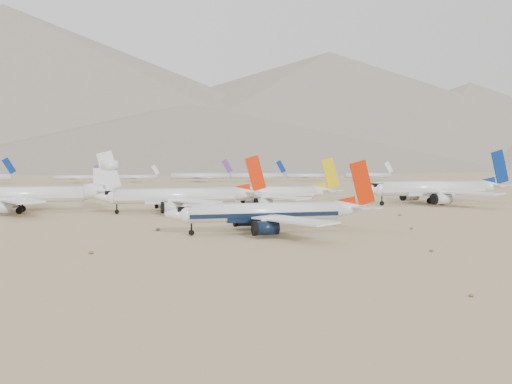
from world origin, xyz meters
TOP-DOWN VIEW (x-y plane):
  - ground at (0.00, 0.00)m, footprint 7000.00×7000.00m
  - main_airliner at (-7.17, 4.07)m, footprint 44.14×43.11m
  - row2_navy_widebody at (73.45, 66.74)m, footprint 55.45×54.22m
  - row2_gold_tail at (10.96, 67.78)m, footprint 46.69×45.66m
  - row2_orange_tail at (-18.85, 57.63)m, footprint 48.26×47.21m
  - row2_white_trijet at (-63.67, 69.08)m, footprint 52.65×51.45m
  - distant_storage_row at (-46.86, 315.70)m, footprint 468.59×57.13m
  - mountain_range at (70.18, 1648.01)m, footprint 7354.00×3024.00m
  - foothills at (526.68, 1100.00)m, footprint 4637.50×1395.00m
  - desert_scrub at (-1.80, -31.39)m, footprint 261.14×121.67m

SIDE VIEW (x-z plane):
  - ground at x=0.00m, z-range 0.00..0.00m
  - desert_scrub at x=-1.80m, z-range -0.03..0.60m
  - main_airliner at x=-7.17m, z-range -3.51..12.07m
  - distant_storage_row at x=-46.86m, z-range -3.51..12.47m
  - row2_gold_tail at x=10.96m, z-range -3.66..12.96m
  - row2_orange_tail at x=-18.85m, z-range -3.78..13.44m
  - row2_white_trijet at x=-63.67m, z-range -3.93..14.73m
  - row2_navy_widebody at x=73.45m, z-range -4.36..15.37m
  - foothills at x=526.68m, z-range -10.35..144.65m
  - mountain_range at x=70.18m, z-range -44.68..425.32m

